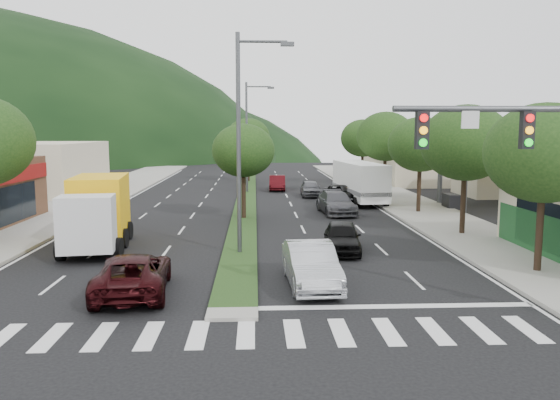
{
  "coord_description": "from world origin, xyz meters",
  "views": [
    {
      "loc": [
        0.73,
        -16.8,
        5.7
      ],
      "look_at": [
        2.02,
        11.11,
        2.13
      ],
      "focal_mm": 35.0,
      "sensor_mm": 36.0,
      "label": 1
    }
  ],
  "objects_px": {
    "tree_r_d": "(386,136)",
    "car_queue_d": "(339,195)",
    "streetlight_near": "(243,133)",
    "car_queue_c": "(277,183)",
    "sedan_silver": "(311,265)",
    "car_queue_e": "(310,188)",
    "streetlight_mid": "(249,132)",
    "car_queue_a": "(342,237)",
    "traffic_signal": "(544,167)",
    "suv_maroon": "(133,274)",
    "tree_med_near": "(243,151)",
    "motorhome": "(360,181)",
    "tree_med_far": "(248,137)",
    "tree_r_b": "(466,143)",
    "tree_r_a": "(544,153)",
    "car_queue_b": "(336,203)",
    "tree_r_c": "(420,145)",
    "tree_r_e": "(363,138)",
    "box_truck": "(98,214)"
  },
  "relations": [
    {
      "from": "streetlight_near",
      "to": "suv_maroon",
      "type": "height_order",
      "value": "streetlight_near"
    },
    {
      "from": "streetlight_near",
      "to": "car_queue_e",
      "type": "distance_m",
      "value": 23.35
    },
    {
      "from": "tree_med_far",
      "to": "tree_r_a",
      "type": "bearing_deg",
      "value": -73.3
    },
    {
      "from": "tree_med_near",
      "to": "motorhome",
      "type": "relative_size",
      "value": 0.71
    },
    {
      "from": "tree_r_d",
      "to": "streetlight_near",
      "type": "height_order",
      "value": "streetlight_near"
    },
    {
      "from": "tree_med_near",
      "to": "streetlight_mid",
      "type": "distance_m",
      "value": 15.05
    },
    {
      "from": "tree_r_b",
      "to": "traffic_signal",
      "type": "bearing_deg",
      "value": -102.37
    },
    {
      "from": "streetlight_near",
      "to": "car_queue_a",
      "type": "bearing_deg",
      "value": 3.63
    },
    {
      "from": "tree_r_c",
      "to": "tree_r_d",
      "type": "height_order",
      "value": "tree_r_d"
    },
    {
      "from": "tree_r_a",
      "to": "sedan_silver",
      "type": "height_order",
      "value": "tree_r_a"
    },
    {
      "from": "tree_r_d",
      "to": "tree_med_near",
      "type": "xyz_separation_m",
      "value": [
        -12.0,
        -12.0,
        -0.75
      ]
    },
    {
      "from": "car_queue_d",
      "to": "car_queue_b",
      "type": "bearing_deg",
      "value": -96.31
    },
    {
      "from": "car_queue_c",
      "to": "car_queue_d",
      "type": "distance_m",
      "value": 10.93
    },
    {
      "from": "tree_r_a",
      "to": "car_queue_b",
      "type": "distance_m",
      "value": 17.64
    },
    {
      "from": "tree_med_far",
      "to": "tree_r_b",
      "type": "bearing_deg",
      "value": -69.44
    },
    {
      "from": "tree_r_b",
      "to": "motorhome",
      "type": "bearing_deg",
      "value": 102.28
    },
    {
      "from": "streetlight_mid",
      "to": "car_queue_a",
      "type": "bearing_deg",
      "value": -79.45
    },
    {
      "from": "tree_r_e",
      "to": "suv_maroon",
      "type": "distance_m",
      "value": 41.23
    },
    {
      "from": "tree_r_c",
      "to": "suv_maroon",
      "type": "bearing_deg",
      "value": -130.9
    },
    {
      "from": "car_queue_c",
      "to": "motorhome",
      "type": "relative_size",
      "value": 0.51
    },
    {
      "from": "tree_med_far",
      "to": "streetlight_mid",
      "type": "relative_size",
      "value": 0.69
    },
    {
      "from": "tree_med_near",
      "to": "tree_med_far",
      "type": "distance_m",
      "value": 26.01
    },
    {
      "from": "tree_r_b",
      "to": "tree_med_far",
      "type": "height_order",
      "value": "tree_r_b"
    },
    {
      "from": "tree_med_far",
      "to": "car_queue_e",
      "type": "bearing_deg",
      "value": -68.11
    },
    {
      "from": "tree_r_d",
      "to": "car_queue_d",
      "type": "height_order",
      "value": "tree_r_d"
    },
    {
      "from": "tree_r_b",
      "to": "tree_r_c",
      "type": "bearing_deg",
      "value": 90.0
    },
    {
      "from": "tree_r_d",
      "to": "tree_r_e",
      "type": "xyz_separation_m",
      "value": [
        0.0,
        10.0,
        -0.29
      ]
    },
    {
      "from": "tree_r_b",
      "to": "car_queue_b",
      "type": "bearing_deg",
      "value": 124.77
    },
    {
      "from": "streetlight_near",
      "to": "car_queue_a",
      "type": "height_order",
      "value": "streetlight_near"
    },
    {
      "from": "tree_med_near",
      "to": "car_queue_d",
      "type": "height_order",
      "value": "tree_med_near"
    },
    {
      "from": "tree_r_a",
      "to": "tree_r_b",
      "type": "bearing_deg",
      "value": 90.0
    },
    {
      "from": "tree_r_c",
      "to": "tree_med_far",
      "type": "height_order",
      "value": "tree_med_far"
    },
    {
      "from": "traffic_signal",
      "to": "suv_maroon",
      "type": "relative_size",
      "value": 1.36
    },
    {
      "from": "tree_r_a",
      "to": "tree_r_e",
      "type": "bearing_deg",
      "value": 90.0
    },
    {
      "from": "tree_r_e",
      "to": "tree_med_far",
      "type": "distance_m",
      "value": 12.65
    },
    {
      "from": "tree_med_near",
      "to": "car_queue_c",
      "type": "height_order",
      "value": "tree_med_near"
    },
    {
      "from": "tree_r_a",
      "to": "tree_med_near",
      "type": "height_order",
      "value": "tree_r_a"
    },
    {
      "from": "streetlight_mid",
      "to": "car_queue_a",
      "type": "distance_m",
      "value": 25.6
    },
    {
      "from": "tree_med_near",
      "to": "streetlight_mid",
      "type": "bearing_deg",
      "value": 89.22
    },
    {
      "from": "streetlight_mid",
      "to": "tree_r_b",
      "type": "bearing_deg",
      "value": -60.68
    },
    {
      "from": "sedan_silver",
      "to": "box_truck",
      "type": "distance_m",
      "value": 12.1
    },
    {
      "from": "streetlight_near",
      "to": "car_queue_c",
      "type": "relative_size",
      "value": 2.33
    },
    {
      "from": "tree_r_b",
      "to": "car_queue_e",
      "type": "xyz_separation_m",
      "value": [
        -6.46,
        18.2,
        -4.34
      ]
    },
    {
      "from": "tree_r_a",
      "to": "motorhome",
      "type": "relative_size",
      "value": 0.78
    },
    {
      "from": "sedan_silver",
      "to": "car_queue_e",
      "type": "relative_size",
      "value": 1.18
    },
    {
      "from": "car_queue_a",
      "to": "car_queue_e",
      "type": "bearing_deg",
      "value": 95.2
    },
    {
      "from": "sedan_silver",
      "to": "car_queue_b",
      "type": "height_order",
      "value": "sedan_silver"
    },
    {
      "from": "tree_med_near",
      "to": "car_queue_a",
      "type": "bearing_deg",
      "value": -63.66
    },
    {
      "from": "streetlight_mid",
      "to": "car_queue_c",
      "type": "height_order",
      "value": "streetlight_mid"
    },
    {
      "from": "suv_maroon",
      "to": "car_queue_b",
      "type": "bearing_deg",
      "value": -123.87
    }
  ]
}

